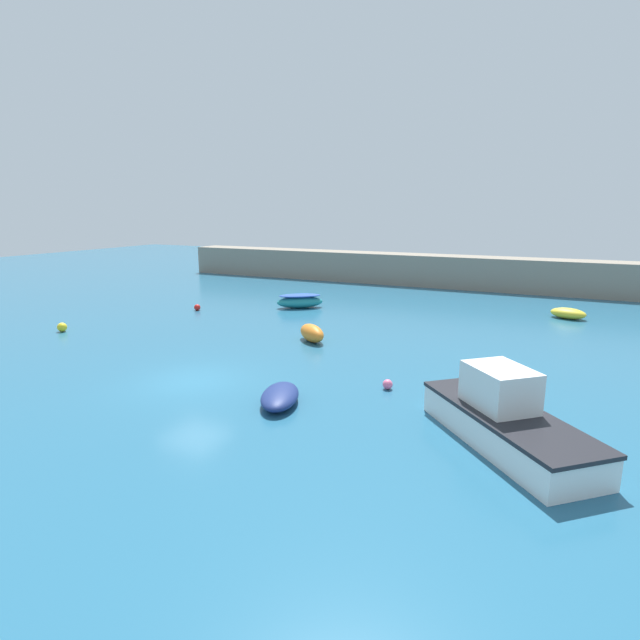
{
  "coord_description": "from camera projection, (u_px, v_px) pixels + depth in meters",
  "views": [
    {
      "loc": [
        12.83,
        -14.78,
        6.67
      ],
      "look_at": [
        1.61,
        8.3,
        0.98
      ],
      "focal_mm": 28.0,
      "sensor_mm": 36.0,
      "label": 1
    }
  ],
  "objects": [
    {
      "name": "mooring_buoy_pink",
      "position": [
        388.0,
        384.0,
        18.9
      ],
      "size": [
        0.38,
        0.38,
        0.38
      ],
      "primitive_type": "sphere",
      "color": "#EA668C",
      "rests_on": "ground_plane"
    },
    {
      "name": "ground_plane",
      "position": [
        193.0,
        383.0,
        19.92
      ],
      "size": [
        120.0,
        120.0,
        0.2
      ],
      "primitive_type": "cube",
      "color": "#235B7A"
    },
    {
      "name": "mooring_buoy_red",
      "position": [
        197.0,
        307.0,
        33.69
      ],
      "size": [
        0.42,
        0.42,
        0.42
      ],
      "primitive_type": "sphere",
      "color": "red",
      "rests_on": "ground_plane"
    },
    {
      "name": "harbor_breakwater",
      "position": [
        406.0,
        269.0,
        45.51
      ],
      "size": [
        45.22,
        2.97,
        2.74
      ],
      "primitive_type": "cube",
      "color": "gray",
      "rests_on": "ground_plane"
    },
    {
      "name": "fishing_dinghy_green",
      "position": [
        312.0,
        333.0,
        25.73
      ],
      "size": [
        2.22,
        2.04,
        0.89
      ],
      "rotation": [
        0.0,
        0.0,
        2.46
      ],
      "color": "orange",
      "rests_on": "ground_plane"
    },
    {
      "name": "dinghy_near_pier",
      "position": [
        568.0,
        313.0,
        31.15
      ],
      "size": [
        2.38,
        1.8,
        0.67
      ],
      "rotation": [
        0.0,
        0.0,
        5.96
      ],
      "color": "yellow",
      "rests_on": "ground_plane"
    },
    {
      "name": "mooring_buoy_yellow",
      "position": [
        62.0,
        327.0,
        27.82
      ],
      "size": [
        0.51,
        0.51,
        0.51
      ],
      "primitive_type": "sphere",
      "color": "yellow",
      "rests_on": "ground_plane"
    },
    {
      "name": "rowboat_blue_near",
      "position": [
        280.0,
        396.0,
        17.45
      ],
      "size": [
        2.14,
        2.9,
        0.57
      ],
      "rotation": [
        0.0,
        0.0,
        5.08
      ],
      "color": "navy",
      "rests_on": "ground_plane"
    },
    {
      "name": "cabin_cruiser_white",
      "position": [
        505.0,
        419.0,
        14.43
      ],
      "size": [
        5.64,
        5.89,
        2.2
      ],
      "rotation": [
        0.0,
        0.0,
        5.45
      ],
      "color": "white",
      "rests_on": "ground_plane"
    },
    {
      "name": "rowboat_with_red_cover",
      "position": [
        300.0,
        301.0,
        34.55
      ],
      "size": [
        3.33,
        2.94,
        0.98
      ],
      "rotation": [
        0.0,
        0.0,
        0.64
      ],
      "color": "teal",
      "rests_on": "ground_plane"
    }
  ]
}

